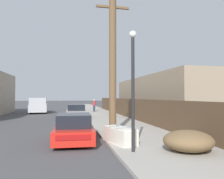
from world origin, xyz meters
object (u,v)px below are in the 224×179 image
(car_parked_mid, at_px, (76,112))
(utility_pole, at_px, (113,61))
(discarded_fridge, at_px, (120,135))
(street_lamp, at_px, (133,80))
(brush_pile, at_px, (188,141))
(pickup_truck, at_px, (39,105))
(parked_sports_car_red, at_px, (74,128))
(pedestrian, at_px, (94,105))

(car_parked_mid, xyz_separation_m, utility_pole, (1.53, -9.41, 3.32))
(discarded_fridge, height_order, street_lamp, street_lamp)
(discarded_fridge, bearing_deg, brush_pile, -58.34)
(car_parked_mid, relative_size, pickup_truck, 0.82)
(discarded_fridge, relative_size, street_lamp, 0.44)
(brush_pile, bearing_deg, car_parked_mid, 104.06)
(brush_pile, bearing_deg, street_lamp, 169.05)
(pickup_truck, height_order, brush_pile, pickup_truck)
(parked_sports_car_red, relative_size, brush_pile, 2.42)
(car_parked_mid, bearing_deg, utility_pole, -80.04)
(pickup_truck, bearing_deg, street_lamp, 101.67)
(parked_sports_car_red, bearing_deg, pickup_truck, 104.58)
(car_parked_mid, bearing_deg, pickup_truck, 118.86)
(parked_sports_car_red, xyz_separation_m, pickup_truck, (-3.82, 18.40, 0.37))
(pickup_truck, relative_size, street_lamp, 1.26)
(car_parked_mid, distance_m, street_lamp, 13.48)
(parked_sports_car_red, xyz_separation_m, utility_pole, (2.04, 0.91, 3.37))
(pickup_truck, xyz_separation_m, brush_pile, (7.74, -21.70, -0.46))
(pickup_truck, relative_size, utility_pole, 0.72)
(car_parked_mid, xyz_separation_m, street_lamp, (1.47, -13.25, 2.03))
(parked_sports_car_red, relative_size, street_lamp, 1.00)
(utility_pole, height_order, brush_pile, utility_pole)
(pedestrian, bearing_deg, brush_pile, -88.02)
(parked_sports_car_red, xyz_separation_m, street_lamp, (1.97, -2.93, 2.08))
(street_lamp, bearing_deg, pedestrian, 86.70)
(parked_sports_car_red, xyz_separation_m, brush_pile, (3.92, -3.31, -0.09))
(discarded_fridge, bearing_deg, pedestrian, 69.79)
(street_lamp, relative_size, pedestrian, 2.70)
(parked_sports_car_red, distance_m, car_parked_mid, 10.33)
(parked_sports_car_red, height_order, pedestrian, pedestrian)
(car_parked_mid, xyz_separation_m, pedestrian, (2.68, 7.73, 0.30))
(discarded_fridge, relative_size, brush_pile, 1.07)
(utility_pole, bearing_deg, brush_pile, -65.98)
(pedestrian, bearing_deg, street_lamp, -93.30)
(parked_sports_car_red, distance_m, street_lamp, 4.10)
(utility_pole, xyz_separation_m, brush_pile, (1.88, -4.22, -3.46))
(discarded_fridge, distance_m, parked_sports_car_red, 2.35)
(pickup_truck, height_order, pedestrian, pickup_truck)
(parked_sports_car_red, distance_m, pedestrian, 18.33)
(parked_sports_car_red, distance_m, utility_pole, 4.05)
(utility_pole, relative_size, pedestrian, 4.68)
(pedestrian, bearing_deg, car_parked_mid, -109.09)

